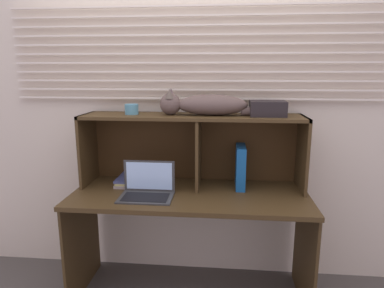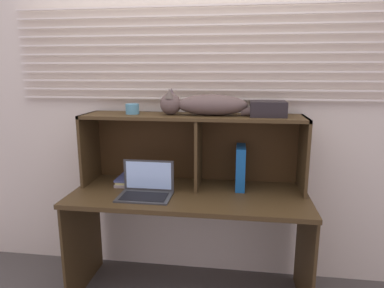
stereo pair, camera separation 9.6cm
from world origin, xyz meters
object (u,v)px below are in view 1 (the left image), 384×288
(cat, at_px, (206,105))
(binder_upright, at_px, (240,167))
(book_stack, at_px, (132,180))
(small_basket, at_px, (132,109))
(storage_box, at_px, (268,108))
(laptop, at_px, (147,189))

(cat, relative_size, binder_upright, 2.82)
(book_stack, distance_m, small_basket, 0.51)
(book_stack, bearing_deg, storage_box, -0.05)
(cat, distance_m, book_stack, 0.76)
(laptop, bearing_deg, book_stack, 125.08)
(storage_box, bearing_deg, cat, 180.00)
(small_basket, bearing_deg, book_stack, 177.08)
(book_stack, bearing_deg, laptop, -54.92)
(binder_upright, bearing_deg, laptop, -158.91)
(laptop, distance_m, small_basket, 0.56)
(laptop, xyz_separation_m, book_stack, (-0.17, 0.24, -0.02))
(binder_upright, xyz_separation_m, small_basket, (-0.76, 0.00, 0.39))
(laptop, distance_m, book_stack, 0.29)
(cat, bearing_deg, laptop, -147.12)
(binder_upright, height_order, small_basket, small_basket)
(binder_upright, relative_size, small_basket, 3.20)
(cat, bearing_deg, storage_box, 0.00)
(binder_upright, bearing_deg, storage_box, 0.00)
(small_basket, bearing_deg, laptop, -57.66)
(book_stack, relative_size, small_basket, 2.79)
(laptop, distance_m, binder_upright, 0.66)
(book_stack, relative_size, storage_box, 1.11)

